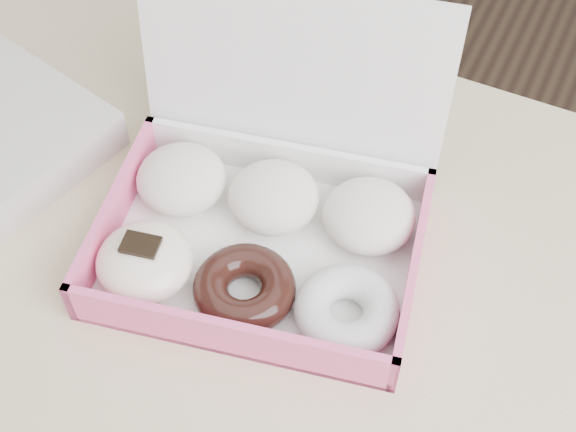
% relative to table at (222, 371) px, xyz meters
% --- Properties ---
extents(table, '(1.20, 0.80, 0.75)m').
position_rel_table_xyz_m(table, '(0.00, 0.00, 0.00)').
color(table, tan).
rests_on(table, ground).
extents(donut_box, '(0.33, 0.29, 0.21)m').
position_rel_table_xyz_m(donut_box, '(-0.01, 0.10, 0.11)').
color(donut_box, white).
rests_on(donut_box, table).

